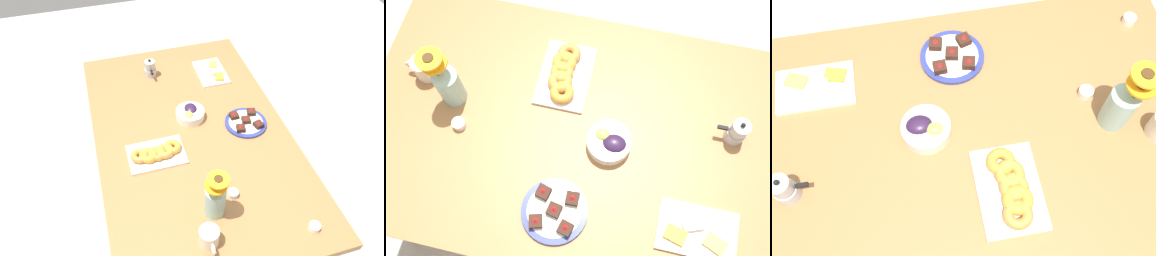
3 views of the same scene
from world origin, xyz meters
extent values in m
plane|color=#B7B2A8|center=(0.00, 0.00, 0.00)|extent=(6.00, 6.00, 0.00)
cube|color=#9E6B3D|center=(0.00, 0.00, 0.72)|extent=(1.60, 1.00, 0.04)
cube|color=#9E6B3D|center=(-0.72, 0.42, 0.35)|extent=(0.07, 0.07, 0.70)
cube|color=#9E6B3D|center=(0.72, 0.42, 0.35)|extent=(0.07, 0.07, 0.70)
cylinder|color=white|center=(-0.12, 0.02, 0.77)|extent=(0.16, 0.16, 0.05)
ellipsoid|color=#2D1938|center=(-0.14, 0.03, 0.79)|extent=(0.09, 0.07, 0.04)
ellipsoid|color=#9EC14C|center=(-0.09, 0.01, 0.79)|extent=(0.05, 0.05, 0.04)
cube|color=white|center=(-0.46, 0.26, 0.75)|extent=(0.26, 0.17, 0.01)
cube|color=#EFB74C|center=(-0.52, 0.29, 0.76)|extent=(0.08, 0.07, 0.01)
cube|color=white|center=(-0.44, 0.24, 0.76)|extent=(0.08, 0.07, 0.02)
cube|color=orange|center=(-0.39, 0.29, 0.76)|extent=(0.08, 0.07, 0.01)
cube|color=white|center=(0.10, -0.21, 0.75)|extent=(0.19, 0.28, 0.01)
torus|color=#C88039|center=(0.10, -0.30, 0.77)|extent=(0.09, 0.09, 0.03)
torus|color=orange|center=(0.11, -0.25, 0.77)|extent=(0.12, 0.12, 0.04)
torus|color=orange|center=(0.11, -0.21, 0.77)|extent=(0.10, 0.10, 0.03)
torus|color=orange|center=(0.11, -0.17, 0.77)|extent=(0.12, 0.12, 0.04)
torus|color=orange|center=(0.09, -0.13, 0.77)|extent=(0.10, 0.10, 0.03)
cylinder|color=white|center=(0.68, 0.34, 0.75)|extent=(0.05, 0.05, 0.03)
cylinder|color=#C68923|center=(0.68, 0.34, 0.76)|extent=(0.04, 0.04, 0.01)
cylinder|color=white|center=(0.43, 0.07, 0.75)|extent=(0.05, 0.05, 0.03)
cylinder|color=maroon|center=(0.43, 0.07, 0.76)|extent=(0.04, 0.04, 0.01)
cylinder|color=navy|center=(0.01, 0.30, 0.75)|extent=(0.22, 0.22, 0.01)
cylinder|color=white|center=(0.01, 0.30, 0.75)|extent=(0.18, 0.18, 0.01)
cube|color=#381E14|center=(-0.04, 0.35, 0.77)|extent=(0.05, 0.05, 0.02)
cone|color=red|center=(-0.04, 0.35, 0.79)|extent=(0.02, 0.02, 0.01)
cube|color=#381E14|center=(0.06, 0.35, 0.77)|extent=(0.05, 0.05, 0.02)
cone|color=red|center=(0.06, 0.35, 0.79)|extent=(0.02, 0.02, 0.01)
cube|color=#381E14|center=(-0.04, 0.25, 0.77)|extent=(0.05, 0.05, 0.02)
cone|color=red|center=(-0.04, 0.25, 0.79)|extent=(0.02, 0.02, 0.01)
cube|color=#381E14|center=(0.06, 0.25, 0.77)|extent=(0.05, 0.05, 0.02)
cone|color=red|center=(0.06, 0.25, 0.79)|extent=(0.02, 0.02, 0.01)
cube|color=#381E14|center=(0.01, 0.30, 0.77)|extent=(0.05, 0.05, 0.02)
cone|color=red|center=(0.01, 0.30, 0.79)|extent=(0.02, 0.02, 0.01)
cylinder|color=#99C1B7|center=(0.48, -0.04, 0.82)|extent=(0.09, 0.09, 0.15)
cylinder|color=#3D702D|center=(0.50, -0.04, 0.94)|extent=(0.01, 0.01, 0.10)
cylinder|color=yellow|center=(0.50, -0.04, 1.00)|extent=(0.09, 0.09, 0.01)
cylinder|color=#472D14|center=(0.50, -0.04, 1.00)|extent=(0.04, 0.04, 0.01)
cylinder|color=#3D702D|center=(0.50, -0.05, 0.92)|extent=(0.01, 0.01, 0.06)
cylinder|color=orange|center=(0.50, -0.05, 0.96)|extent=(0.09, 0.09, 0.01)
cylinder|color=#472D14|center=(0.50, -0.05, 0.96)|extent=(0.04, 0.04, 0.01)
cylinder|color=#B7B7BC|center=(-0.55, -0.11, 0.77)|extent=(0.07, 0.07, 0.05)
cylinder|color=#B7B7BC|center=(-0.55, -0.11, 0.79)|extent=(0.05, 0.05, 0.01)
cylinder|color=#B7B7BC|center=(-0.55, -0.11, 0.82)|extent=(0.06, 0.06, 0.04)
sphere|color=black|center=(-0.55, -0.11, 0.85)|extent=(0.02, 0.02, 0.02)
cube|color=black|center=(-0.49, -0.11, 0.80)|extent=(0.04, 0.01, 0.01)
camera|label=1|loc=(1.30, -0.38, 2.17)|focal=35.00mm
camera|label=2|loc=(-0.13, 0.55, 2.18)|focal=40.00mm
camera|label=3|loc=(-0.11, -0.59, 1.97)|focal=40.00mm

